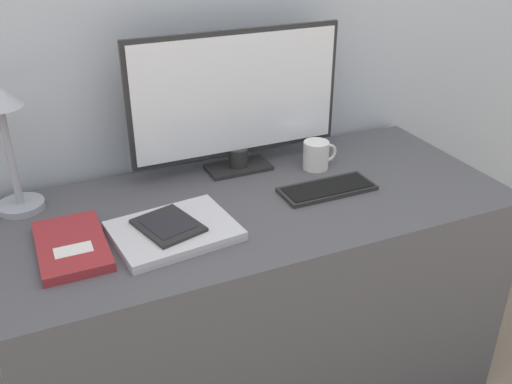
# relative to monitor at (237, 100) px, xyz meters

# --- Properties ---
(wall_back) EXTENTS (3.60, 0.05, 2.40)m
(wall_back) POSITION_rel_monitor_xyz_m (-0.02, 0.15, 0.25)
(wall_back) COLOR #B2BCC6
(wall_back) RESTS_ON ground_plane
(desk) EXTENTS (1.42, 0.64, 0.73)m
(desk) POSITION_rel_monitor_xyz_m (-0.02, -0.22, -0.59)
(desk) COLOR #4C4C51
(desk) RESTS_ON ground_plane
(monitor) EXTENTS (0.66, 0.11, 0.43)m
(monitor) POSITION_rel_monitor_xyz_m (0.00, 0.00, 0.00)
(monitor) COLOR #262626
(monitor) RESTS_ON desk
(keyboard) EXTENTS (0.28, 0.12, 0.01)m
(keyboard) POSITION_rel_monitor_xyz_m (0.18, -0.25, -0.22)
(keyboard) COLOR #282828
(keyboard) RESTS_ON desk
(laptop) EXTENTS (0.32, 0.26, 0.02)m
(laptop) POSITION_rel_monitor_xyz_m (-0.30, -0.30, -0.22)
(laptop) COLOR #BCBCC1
(laptop) RESTS_ON desk
(ereader) EXTENTS (0.17, 0.19, 0.01)m
(ereader) POSITION_rel_monitor_xyz_m (-0.31, -0.29, -0.20)
(ereader) COLOR black
(ereader) RESTS_ON laptop
(desk_lamp) EXTENTS (0.13, 0.13, 0.35)m
(desk_lamp) POSITION_rel_monitor_xyz_m (-0.65, 0.00, 0.00)
(desk_lamp) COLOR #999EA8
(desk_lamp) RESTS_ON desk
(notebook) EXTENTS (0.16, 0.27, 0.02)m
(notebook) POSITION_rel_monitor_xyz_m (-0.55, -0.26, -0.22)
(notebook) COLOR maroon
(notebook) RESTS_ON desk
(coffee_mug) EXTENTS (0.11, 0.08, 0.09)m
(coffee_mug) POSITION_rel_monitor_xyz_m (0.23, -0.10, -0.18)
(coffee_mug) COLOR white
(coffee_mug) RESTS_ON desk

